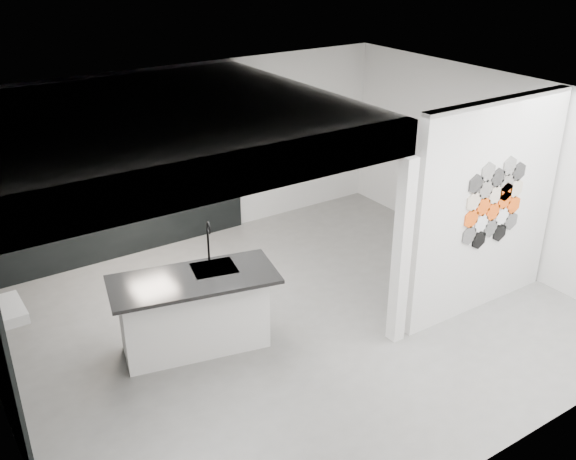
# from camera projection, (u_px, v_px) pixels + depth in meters

# --- Properties ---
(floor) EXTENTS (7.00, 6.00, 0.01)m
(floor) POSITION_uv_depth(u_px,v_px,m) (294.00, 321.00, 8.28)
(floor) COLOR slate
(partition_panel) EXTENTS (2.45, 0.15, 2.80)m
(partition_panel) POSITION_uv_depth(u_px,v_px,m) (486.00, 209.00, 8.04)
(partition_panel) COLOR silver
(partition_panel) RESTS_ON floor
(bay_clad_back) EXTENTS (4.40, 0.04, 2.35)m
(bay_clad_back) POSITION_uv_depth(u_px,v_px,m) (107.00, 186.00, 9.37)
(bay_clad_back) COLOR black
(bay_clad_back) RESTS_ON floor
(bulkhead) EXTENTS (4.40, 4.00, 0.40)m
(bulkhead) POSITION_uv_depth(u_px,v_px,m) (152.00, 126.00, 7.30)
(bulkhead) COLOR silver
(bulkhead) RESTS_ON corner_column
(corner_column) EXTENTS (0.16, 0.16, 2.35)m
(corner_column) POSITION_uv_depth(u_px,v_px,m) (402.00, 253.00, 7.43)
(corner_column) COLOR silver
(corner_column) RESTS_ON floor
(fascia_beam) EXTENTS (4.40, 0.16, 0.40)m
(fascia_beam) POSITION_uv_depth(u_px,v_px,m) (234.00, 175.00, 5.85)
(fascia_beam) COLOR silver
(fascia_beam) RESTS_ON corner_column
(wall_basin) EXTENTS (0.40, 0.60, 0.12)m
(wall_basin) POSITION_uv_depth(u_px,v_px,m) (4.00, 312.00, 6.90)
(wall_basin) COLOR silver
(wall_basin) RESTS_ON bay_clad_left
(display_shelf) EXTENTS (3.00, 0.15, 0.04)m
(display_shelf) POSITION_uv_depth(u_px,v_px,m) (116.00, 179.00, 9.28)
(display_shelf) COLOR black
(display_shelf) RESTS_ON bay_clad_back
(kitchen_island) EXTENTS (2.04, 1.24, 1.53)m
(kitchen_island) POSITION_uv_depth(u_px,v_px,m) (194.00, 311.00, 7.53)
(kitchen_island) COLOR silver
(kitchen_island) RESTS_ON floor
(stockpot) EXTENTS (0.24, 0.24, 0.15)m
(stockpot) POSITION_uv_depth(u_px,v_px,m) (25.00, 190.00, 8.62)
(stockpot) COLOR black
(stockpot) RESTS_ON display_shelf
(kettle) EXTENTS (0.22, 0.22, 0.18)m
(kettle) POSITION_uv_depth(u_px,v_px,m) (176.00, 160.00, 9.72)
(kettle) COLOR black
(kettle) RESTS_ON display_shelf
(glass_bowl) EXTENTS (0.18, 0.18, 0.11)m
(glass_bowl) POSITION_uv_depth(u_px,v_px,m) (199.00, 158.00, 9.93)
(glass_bowl) COLOR gray
(glass_bowl) RESTS_ON display_shelf
(glass_vase) EXTENTS (0.10, 0.10, 0.14)m
(glass_vase) POSITION_uv_depth(u_px,v_px,m) (199.00, 157.00, 9.92)
(glass_vase) COLOR gray
(glass_vase) RESTS_ON display_shelf
(bottle_dark) EXTENTS (0.06, 0.06, 0.14)m
(bottle_dark) POSITION_uv_depth(u_px,v_px,m) (77.00, 181.00, 8.97)
(bottle_dark) COLOR black
(bottle_dark) RESTS_ON display_shelf
(utensil_cup) EXTENTS (0.09, 0.09, 0.11)m
(utensil_cup) POSITION_uv_depth(u_px,v_px,m) (48.00, 187.00, 8.78)
(utensil_cup) COLOR black
(utensil_cup) RESTS_ON display_shelf
(hex_tile_cluster) EXTENTS (1.04, 0.02, 1.16)m
(hex_tile_cluster) POSITION_uv_depth(u_px,v_px,m) (495.00, 203.00, 7.95)
(hex_tile_cluster) COLOR black
(hex_tile_cluster) RESTS_ON partition_panel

